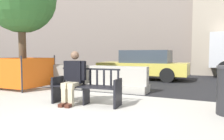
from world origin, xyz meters
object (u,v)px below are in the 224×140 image
object	(u,v)px
seated_person	(74,76)
jersey_barrier_centre	(118,81)
construction_fence	(23,72)
street_bench	(87,88)
jersey_barrier_left	(64,78)
car_taxi_near	(144,65)

from	to	relation	value
seated_person	jersey_barrier_centre	distance (m)	2.15
jersey_barrier_centre	construction_fence	bearing A→B (deg)	-167.37
street_bench	jersey_barrier_left	bearing A→B (deg)	137.75
street_bench	jersey_barrier_left	size ratio (longest dim) A/B	0.86
seated_person	street_bench	bearing A→B (deg)	15.04
jersey_barrier_centre	construction_fence	distance (m)	3.55
jersey_barrier_centre	construction_fence	xyz separation A→B (m)	(-3.45, -0.77, 0.26)
jersey_barrier_left	car_taxi_near	bearing A→B (deg)	60.99
jersey_barrier_left	construction_fence	bearing A→B (deg)	-144.02
jersey_barrier_centre	construction_fence	world-z (taller)	construction_fence
construction_fence	street_bench	bearing A→B (deg)	-19.57
jersey_barrier_left	construction_fence	world-z (taller)	construction_fence
seated_person	construction_fence	bearing A→B (deg)	157.20
car_taxi_near	jersey_barrier_centre	bearing A→B (deg)	-86.12
jersey_barrier_left	jersey_barrier_centre	bearing A→B (deg)	-2.00
seated_person	car_taxi_near	size ratio (longest dim) A/B	0.30
jersey_barrier_centre	car_taxi_near	bearing A→B (deg)	93.88
jersey_barrier_left	street_bench	bearing A→B (deg)	-42.25
car_taxi_near	street_bench	bearing A→B (deg)	-87.26
jersey_barrier_centre	jersey_barrier_left	world-z (taller)	same
street_bench	seated_person	world-z (taller)	seated_person
construction_fence	car_taxi_near	bearing A→B (deg)	54.61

